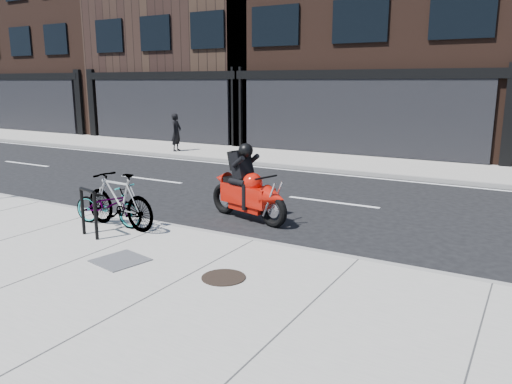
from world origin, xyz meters
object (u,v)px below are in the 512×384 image
Objects in this scene: bicycle_front at (108,205)px; bicycle_rear at (119,200)px; motorcycle at (251,190)px; pedestrian at (176,132)px; bike_rack at (89,209)px; utility_grate at (120,260)px; manhole_cover at (224,277)px.

bicycle_front is 0.87× the size of bicycle_rear.
motorcycle and pedestrian have the same top height.
bike_rack reaches higher than utility_grate.
bike_rack is at bearing 172.38° from manhole_cover.
manhole_cover is 1.87m from utility_grate.
pedestrian is 2.08× the size of utility_grate.
bike_rack is 1.40× the size of manhole_cover.
bike_rack is 0.57× the size of bicycle_front.
bicycle_front is 11.07m from pedestrian.
bike_rack is 0.78m from bicycle_front.
bike_rack is 3.35m from manhole_cover.
bicycle_rear is at bearing 86.18° from bike_rack.
pedestrian is 13.17m from utility_grate.
motorcycle reaches higher than manhole_cover.
bicycle_front is 0.73× the size of motorcycle.
motorcycle is at bearing 144.25° from bicycle_rear.
bicycle_rear is 2.03m from utility_grate.
manhole_cover is at bearing 74.33° from bicycle_rear.
bicycle_rear is (0.05, 0.73, 0.02)m from bike_rack.
bike_rack reaches higher than manhole_cover.
bike_rack is at bearing -159.48° from pedestrian.
utility_grate is at bearing -155.67° from pedestrian.
motorcycle is 10.74m from pedestrian.
motorcycle is at bearing 113.98° from manhole_cover.
pedestrian is 2.36× the size of manhole_cover.
manhole_cover is at bearing -148.92° from pedestrian.
bicycle_front is 2.47× the size of manhole_cover.
bicycle_rear is 2.82× the size of manhole_cover.
pedestrian reaches higher than utility_grate.
bicycle_front is 2.17× the size of utility_grate.
motorcycle is 2.97× the size of utility_grate.
pedestrian is at bearing 124.69° from utility_grate.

